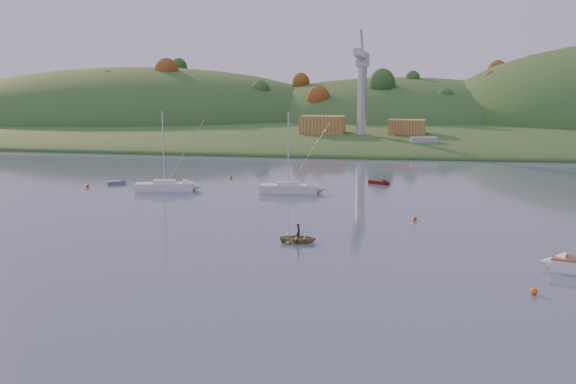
% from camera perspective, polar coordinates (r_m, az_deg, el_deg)
% --- Properties ---
extents(ground, '(500.00, 500.00, 0.00)m').
position_cam_1_polar(ground, '(43.31, -6.72, -10.30)').
color(ground, '#3C4962').
rests_on(ground, ground).
extents(far_shore, '(620.00, 220.00, 1.50)m').
position_cam_1_polar(far_shore, '(269.65, 7.61, 6.19)').
color(far_shore, '#275020').
rests_on(far_shore, ground).
extents(shore_slope, '(640.00, 150.00, 7.00)m').
position_cam_1_polar(shore_slope, '(204.86, 6.77, 5.23)').
color(shore_slope, '#275020').
rests_on(shore_slope, ground).
extents(hill_left_far, '(120.00, 100.00, 32.00)m').
position_cam_1_polar(hill_left_far, '(307.11, -24.08, 5.84)').
color(hill_left_far, '#275020').
rests_on(hill_left_far, ground).
extents(hill_left, '(170.00, 140.00, 44.00)m').
position_cam_1_polar(hill_left, '(260.26, -13.04, 5.92)').
color(hill_left, '#275020').
rests_on(hill_left, ground).
extents(hill_center, '(140.00, 120.00, 36.00)m').
position_cam_1_polar(hill_center, '(249.42, 9.70, 5.89)').
color(hill_center, '#275020').
rests_on(hill_center, ground).
extents(hillside_trees, '(280.00, 50.00, 32.00)m').
position_cam_1_polar(hillside_trees, '(224.78, 7.08, 5.58)').
color(hillside_trees, '#1C4E1C').
rests_on(hillside_trees, ground).
extents(wharf, '(42.00, 16.00, 2.40)m').
position_cam_1_polar(wharf, '(161.69, 7.63, 4.55)').
color(wharf, slate).
rests_on(wharf, ground).
extents(shed_west, '(11.00, 8.00, 4.80)m').
position_cam_1_polar(shed_west, '(163.51, 3.09, 5.94)').
color(shed_west, olive).
rests_on(shed_west, wharf).
extents(shed_east, '(9.00, 7.00, 4.00)m').
position_cam_1_polar(shed_east, '(163.30, 10.50, 5.65)').
color(shed_east, olive).
rests_on(shed_east, wharf).
extents(dock_crane, '(3.20, 28.00, 20.30)m').
position_cam_1_polar(dock_crane, '(157.72, 6.59, 10.26)').
color(dock_crane, '#B7B7BC').
rests_on(dock_crane, wharf).
extents(sailboat_near, '(8.37, 4.28, 11.14)m').
position_cam_1_polar(sailboat_near, '(91.94, -10.92, 0.56)').
color(sailboat_near, silver).
rests_on(sailboat_near, ground).
extents(sailboat_far, '(8.19, 3.28, 11.06)m').
position_cam_1_polar(sailboat_far, '(88.71, 0.03, 0.41)').
color(sailboat_far, silver).
rests_on(sailboat_far, ground).
extents(canoe, '(3.80, 2.96, 0.72)m').
position_cam_1_polar(canoe, '(60.59, 0.94, -4.16)').
color(canoe, '#9A8955').
rests_on(canoe, ground).
extents(paddler, '(0.44, 0.61, 1.53)m').
position_cam_1_polar(paddler, '(60.49, 0.94, -3.79)').
color(paddler, black).
rests_on(paddler, ground).
extents(red_tender, '(3.64, 2.77, 1.19)m').
position_cam_1_polar(red_tender, '(97.41, 8.39, 0.83)').
color(red_tender, '#4E120B').
rests_on(red_tender, ground).
extents(grey_dinghy, '(3.10, 2.66, 1.12)m').
position_cam_1_polar(grey_dinghy, '(100.11, -14.74, 0.84)').
color(grey_dinghy, slate).
rests_on(grey_dinghy, ground).
extents(work_vessel, '(13.64, 7.57, 3.32)m').
position_cam_1_polar(work_vessel, '(147.67, 11.98, 3.97)').
color(work_vessel, slate).
rests_on(work_vessel, ground).
extents(buoy_0, '(0.50, 0.50, 0.50)m').
position_cam_1_polar(buoy_0, '(48.94, 21.03, -8.24)').
color(buoy_0, '#FC610D').
rests_on(buoy_0, ground).
extents(buoy_1, '(0.50, 0.50, 0.50)m').
position_cam_1_polar(buoy_1, '(71.62, 11.20, -2.32)').
color(buoy_1, '#FC610D').
rests_on(buoy_1, ground).
extents(buoy_2, '(0.50, 0.50, 0.50)m').
position_cam_1_polar(buoy_2, '(97.77, -17.40, 0.53)').
color(buoy_2, '#FC610D').
rests_on(buoy_2, ground).
extents(buoy_3, '(0.50, 0.50, 0.50)m').
position_cam_1_polar(buoy_3, '(102.84, -5.10, 1.34)').
color(buoy_3, '#FC610D').
rests_on(buoy_3, ground).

